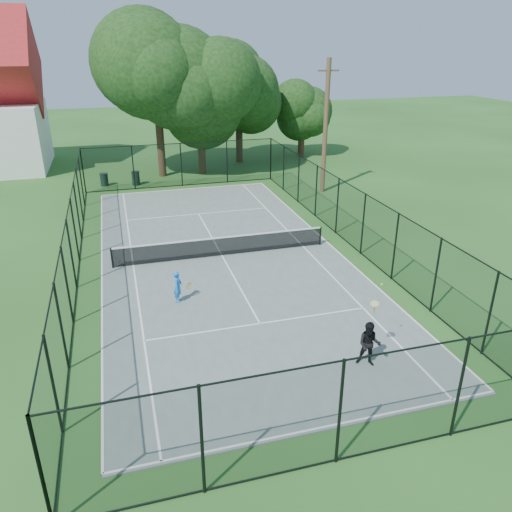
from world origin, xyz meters
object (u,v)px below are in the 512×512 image
object	(u,v)px
utility_pole	(326,127)
player_blue	(178,286)
player_black	(369,344)
trash_bin_right	(136,178)
trash_bin_left	(104,180)
tennis_net	(222,246)

from	to	relation	value
utility_pole	player_blue	bearing A→B (deg)	-131.66
utility_pole	player_black	xyz separation A→B (m)	(-6.34, -18.68, -3.49)
trash_bin_right	utility_pole	world-z (taller)	utility_pole
trash_bin_right	player_black	xyz separation A→B (m)	(5.68, -23.82, 0.32)
trash_bin_right	player_blue	world-z (taller)	player_blue
player_black	trash_bin_left	bearing A→B (deg)	107.95
player_blue	player_black	size ratio (longest dim) A/B	0.51
player_black	trash_bin_right	bearing A→B (deg)	103.41
trash_bin_left	player_black	xyz separation A→B (m)	(7.83, -24.18, 0.36)
trash_bin_left	player_blue	xyz separation A→B (m)	(2.68, -18.42, 0.26)
tennis_net	player_black	world-z (taller)	player_black
tennis_net	utility_pole	xyz separation A→B (m)	(8.91, 9.00, 3.72)
tennis_net	trash_bin_left	bearing A→B (deg)	109.94
utility_pole	trash_bin_right	bearing A→B (deg)	156.84
trash_bin_left	trash_bin_right	xyz separation A→B (m)	(2.15, -0.36, 0.04)
tennis_net	trash_bin_right	bearing A→B (deg)	102.40
utility_pole	player_blue	world-z (taller)	utility_pole
tennis_net	trash_bin_left	xyz separation A→B (m)	(-5.26, 14.50, -0.13)
trash_bin_left	player_blue	bearing A→B (deg)	-81.72
player_black	utility_pole	bearing A→B (deg)	71.25
utility_pole	player_black	world-z (taller)	utility_pole
tennis_net	player_blue	size ratio (longest dim) A/B	7.79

